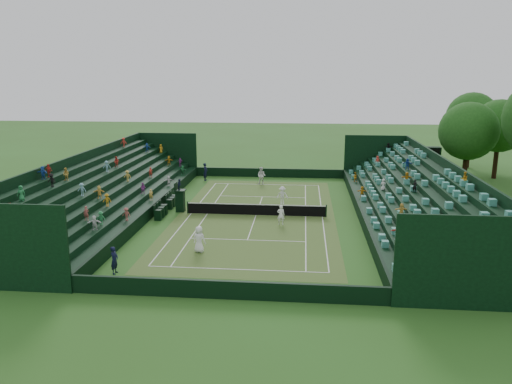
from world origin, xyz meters
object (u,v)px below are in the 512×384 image
player_far_west (262,176)px  player_far_east (282,195)px  player_near_west (199,239)px  tennis_net (256,209)px  player_near_east (281,215)px  umpire_chair (180,198)px

player_far_west → player_far_east: player_far_west is taller
player_near_west → tennis_net: bearing=-92.3°
player_near_west → player_near_east: size_ratio=1.12×
tennis_net → player_far_east: player_far_east is taller
umpire_chair → tennis_net: bearing=-5.2°
player_far_east → player_near_east: bearing=-89.9°
player_far_west → player_far_east: 8.42m
player_near_east → player_far_east: bearing=-86.1°
player_far_west → tennis_net: bearing=-69.7°
umpire_chair → player_near_east: bearing=-19.4°
player_far_west → player_near_west: bearing=-78.7°
player_near_west → player_far_west: size_ratio=0.96×
player_far_east → player_far_west: bearing=106.2°
player_near_west → player_far_west: player_far_west is taller
umpire_chair → player_near_west: (3.67, -9.72, -0.31)m
tennis_net → player_near_east: 3.32m
umpire_chair → player_near_west: 10.40m
player_near_east → player_far_west: player_far_west is taller
player_near_east → player_far_west: 14.67m
tennis_net → player_near_east: (2.18, -2.49, 0.27)m
tennis_net → player_near_east: bearing=-48.7°
umpire_chair → player_near_east: 9.27m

